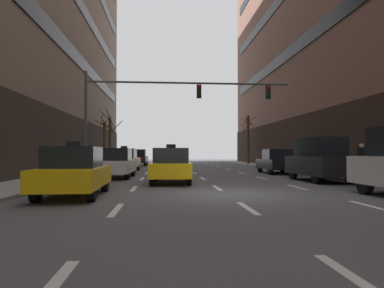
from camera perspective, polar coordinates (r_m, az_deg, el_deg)
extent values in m
plane|color=#515156|center=(11.83, 5.60, -8.12)|extent=(120.00, 120.00, 0.00)
cube|color=silver|center=(8.75, -12.28, -10.44)|extent=(0.16, 2.00, 0.01)
cube|color=silver|center=(13.68, -9.47, -7.18)|extent=(0.16, 2.00, 0.01)
cube|color=silver|center=(18.65, -8.17, -5.65)|extent=(0.16, 2.00, 0.01)
cube|color=silver|center=(23.63, -7.43, -4.76)|extent=(0.16, 2.00, 0.01)
cube|color=silver|center=(28.62, -6.94, -4.18)|extent=(0.16, 2.00, 0.01)
cube|color=silver|center=(33.61, -6.60, -3.77)|extent=(0.16, 2.00, 0.01)
cube|color=silver|center=(38.60, -6.34, -3.47)|extent=(0.16, 2.00, 0.01)
cube|color=silver|center=(43.60, -6.15, -3.24)|extent=(0.16, 2.00, 0.01)
cube|color=silver|center=(4.35, 25.93, -19.70)|extent=(0.16, 2.00, 0.01)
cube|color=silver|center=(8.92, 9.09, -10.28)|extent=(0.16, 2.00, 0.01)
cube|color=silver|center=(13.79, 4.11, -7.15)|extent=(0.16, 2.00, 0.01)
cube|color=silver|center=(18.73, 1.77, -5.64)|extent=(0.16, 2.00, 0.01)
cube|color=silver|center=(23.69, 0.42, -4.76)|extent=(0.16, 2.00, 0.01)
cube|color=silver|center=(28.67, -0.47, -4.19)|extent=(0.16, 2.00, 0.01)
cube|color=silver|center=(33.65, -1.09, -3.78)|extent=(0.16, 2.00, 0.01)
cube|color=silver|center=(38.64, -1.55, -3.48)|extent=(0.16, 2.00, 0.01)
cube|color=silver|center=(43.63, -1.90, -3.24)|extent=(0.16, 2.00, 0.01)
cube|color=silver|center=(10.17, 27.27, -9.04)|extent=(0.16, 2.00, 0.01)
cube|color=silver|center=(14.63, 16.79, -6.77)|extent=(0.16, 2.00, 0.01)
cube|color=silver|center=(19.36, 11.35, -5.48)|extent=(0.16, 2.00, 0.01)
cube|color=silver|center=(24.19, 8.08, -4.68)|extent=(0.16, 2.00, 0.01)
cube|color=silver|center=(29.08, 5.90, -4.14)|extent=(0.16, 2.00, 0.01)
cube|color=silver|center=(34.01, 4.36, -3.75)|extent=(0.16, 2.00, 0.01)
cube|color=silver|center=(38.95, 3.20, -3.46)|extent=(0.16, 2.00, 0.01)
cube|color=silver|center=(43.91, 2.31, -3.23)|extent=(0.16, 2.00, 0.01)
cylinder|color=black|center=(27.52, -12.23, -3.57)|extent=(0.25, 0.68, 0.67)
cylinder|color=black|center=(27.28, -8.85, -3.61)|extent=(0.25, 0.68, 0.67)
cylinder|color=black|center=(24.81, -13.35, -3.81)|extent=(0.25, 0.68, 0.67)
cylinder|color=black|center=(24.55, -9.60, -3.85)|extent=(0.25, 0.68, 0.67)
cube|color=yellow|center=(26.02, -10.99, -2.99)|extent=(2.07, 4.56, 0.65)
cube|color=black|center=(25.80, -11.05, -1.51)|extent=(1.72, 2.01, 0.69)
cube|color=white|center=(28.29, -11.61, -2.63)|extent=(0.21, 0.09, 0.14)
cube|color=red|center=(23.96, -13.35, -2.84)|extent=(0.21, 0.09, 0.14)
cube|color=white|center=(28.11, -8.97, -2.65)|extent=(0.21, 0.09, 0.14)
cube|color=red|center=(23.74, -10.24, -2.87)|extent=(0.21, 0.09, 0.14)
cube|color=black|center=(25.81, -11.04, -0.53)|extent=(0.46, 0.22, 0.18)
cylinder|color=black|center=(20.97, -13.90, -4.28)|extent=(0.23, 0.65, 0.65)
cylinder|color=black|center=(20.73, -9.61, -4.33)|extent=(0.23, 0.65, 0.65)
cylinder|color=black|center=(18.37, -15.44, -4.67)|extent=(0.23, 0.65, 0.65)
cylinder|color=black|center=(18.10, -10.55, -4.75)|extent=(0.23, 0.65, 0.65)
cube|color=white|center=(19.51, -12.34, -3.57)|extent=(1.92, 4.38, 0.63)
cube|color=black|center=(19.30, -12.43, -1.67)|extent=(1.62, 1.91, 0.67)
cube|color=white|center=(21.71, -13.10, -3.06)|extent=(0.20, 0.08, 0.14)
cube|color=red|center=(17.54, -15.50, -3.44)|extent=(0.20, 0.08, 0.14)
cube|color=white|center=(21.52, -9.77, -3.09)|extent=(0.20, 0.08, 0.14)
cube|color=red|center=(17.31, -11.39, -3.49)|extent=(0.20, 0.08, 0.14)
cylinder|color=black|center=(17.35, -5.92, -4.93)|extent=(0.24, 0.64, 0.64)
cylinder|color=black|center=(17.33, -0.81, -4.95)|extent=(0.24, 0.64, 0.64)
cylinder|color=black|center=(14.77, -6.53, -5.55)|extent=(0.24, 0.64, 0.64)
cylinder|color=black|center=(14.74, -0.52, -5.56)|extent=(0.24, 0.64, 0.64)
cube|color=yellow|center=(16.01, -3.44, -4.13)|extent=(1.93, 4.30, 0.62)
cube|color=black|center=(15.80, -3.45, -1.86)|extent=(1.61, 1.89, 0.65)
cube|color=white|center=(18.10, -5.29, -3.47)|extent=(0.20, 0.08, 0.13)
cube|color=red|center=(13.96, -6.13, -4.08)|extent=(0.20, 0.08, 0.13)
cube|color=white|center=(18.08, -1.36, -3.48)|extent=(0.20, 0.08, 0.13)
cube|color=red|center=(13.93, -1.03, -4.09)|extent=(0.20, 0.08, 0.13)
cube|color=black|center=(15.80, -3.44, -0.36)|extent=(0.43, 0.21, 0.17)
cylinder|color=black|center=(13.08, -20.64, -6.02)|extent=(0.22, 0.63, 0.62)
cylinder|color=black|center=(12.78, -14.02, -6.18)|extent=(0.22, 0.63, 0.62)
cylinder|color=black|center=(10.64, -24.18, -7.06)|extent=(0.22, 0.63, 0.62)
cylinder|color=black|center=(10.27, -16.07, -7.34)|extent=(0.22, 0.63, 0.62)
cube|color=yellow|center=(11.64, -18.62, -5.12)|extent=(1.83, 4.20, 0.61)
cube|color=black|center=(11.43, -18.80, -2.05)|extent=(1.55, 1.83, 0.64)
cube|color=white|center=(13.76, -19.21, -4.09)|extent=(0.19, 0.08, 0.13)
cube|color=red|center=(9.84, -24.75, -5.13)|extent=(0.19, 0.08, 0.13)
cube|color=white|center=(13.53, -14.17, -4.18)|extent=(0.19, 0.08, 0.13)
cube|color=red|center=(9.51, -17.75, -5.33)|extent=(0.19, 0.08, 0.13)
cube|color=black|center=(11.43, -18.79, -0.01)|extent=(0.42, 0.20, 0.17)
cylinder|color=black|center=(38.87, -9.90, -2.94)|extent=(0.24, 0.70, 0.69)
cylinder|color=black|center=(38.73, -7.43, -2.95)|extent=(0.24, 0.70, 0.69)
cylinder|color=black|center=(36.06, -10.37, -3.05)|extent=(0.24, 0.70, 0.69)
cylinder|color=black|center=(35.91, -7.71, -3.07)|extent=(0.24, 0.70, 0.69)
cube|color=black|center=(37.37, -8.85, -2.49)|extent=(1.99, 4.64, 0.67)
cube|color=black|center=(37.16, -8.87, -1.43)|extent=(1.70, 2.01, 0.71)
cube|color=white|center=(39.69, -9.54, -2.25)|extent=(0.21, 0.09, 0.15)
cube|color=red|center=(35.18, -10.26, -2.36)|extent=(0.21, 0.09, 0.15)
cube|color=white|center=(39.58, -7.59, -2.26)|extent=(0.21, 0.09, 0.15)
cube|color=red|center=(35.06, -8.06, -2.37)|extent=(0.21, 0.09, 0.15)
cylinder|color=black|center=(12.93, 26.39, -5.89)|extent=(0.24, 0.68, 0.68)
cube|color=white|center=(13.69, 25.05, -3.03)|extent=(0.21, 0.09, 0.14)
cylinder|color=black|center=(18.84, 16.18, -4.58)|extent=(0.23, 0.65, 0.65)
cylinder|color=black|center=(19.48, 20.50, -4.45)|extent=(0.23, 0.65, 0.65)
cylinder|color=black|center=(16.40, 19.65, -5.03)|extent=(0.23, 0.65, 0.65)
cylinder|color=black|center=(17.13, 24.44, -4.83)|extent=(0.23, 0.65, 0.65)
cube|color=black|center=(17.92, 20.10, -3.30)|extent=(1.89, 4.37, 0.89)
cube|color=black|center=(17.91, 20.07, -0.46)|extent=(1.62, 2.59, 0.89)
cube|color=white|center=(19.61, 15.71, -2.71)|extent=(0.20, 0.08, 0.14)
cube|color=red|center=(15.72, 21.38, -2.99)|extent=(0.20, 0.08, 0.14)
cube|color=white|center=(20.11, 19.09, -2.65)|extent=(0.20, 0.08, 0.14)
cube|color=red|center=(16.34, 25.36, -2.89)|extent=(0.20, 0.08, 0.14)
cylinder|color=black|center=(24.98, 11.05, -3.83)|extent=(0.23, 0.65, 0.65)
cylinder|color=black|center=(25.41, 14.48, -3.77)|extent=(0.23, 0.65, 0.65)
cylinder|color=black|center=(22.43, 12.69, -4.10)|extent=(0.23, 0.65, 0.65)
cylinder|color=black|center=(22.90, 16.47, -4.02)|extent=(0.23, 0.65, 0.65)
cube|color=black|center=(23.90, 13.64, -3.18)|extent=(1.93, 4.35, 0.63)
cube|color=black|center=(23.71, 13.76, -1.63)|extent=(1.62, 1.90, 0.66)
cube|color=white|center=(25.77, 10.95, -2.82)|extent=(0.20, 0.08, 0.14)
cube|color=red|center=(21.70, 13.63, -3.07)|extent=(0.20, 0.08, 0.14)
cube|color=white|center=(26.10, 13.64, -2.79)|extent=(0.20, 0.08, 0.14)
cube|color=red|center=(22.09, 16.77, -3.02)|extent=(0.20, 0.08, 0.14)
cylinder|color=#4C4C51|center=(22.30, -17.00, 3.49)|extent=(0.18, 0.18, 6.26)
cylinder|color=#4C4C51|center=(22.19, -0.50, 9.93)|extent=(12.67, 0.12, 0.12)
cube|color=black|center=(22.15, 1.15, 8.58)|extent=(0.28, 0.24, 0.84)
sphere|color=red|center=(22.06, 1.19, 9.31)|extent=(0.17, 0.17, 0.17)
sphere|color=#523505|center=(22.01, 1.19, 8.64)|extent=(0.17, 0.17, 0.17)
sphere|color=#073E10|center=(21.97, 1.19, 7.98)|extent=(0.17, 0.17, 0.17)
cube|color=black|center=(23.02, 12.32, 8.23)|extent=(0.28, 0.24, 0.84)
sphere|color=red|center=(22.93, 12.42, 8.93)|extent=(0.17, 0.17, 0.17)
sphere|color=#523505|center=(22.88, 12.43, 8.29)|extent=(0.17, 0.17, 0.17)
sphere|color=#073E10|center=(22.84, 12.43, 7.65)|extent=(0.17, 0.17, 0.17)
cylinder|color=#4C3823|center=(40.08, 9.17, 0.72)|extent=(0.31, 0.31, 5.46)
cylinder|color=#42301E|center=(39.68, 9.41, 3.50)|extent=(1.14, 0.17, 1.00)
cylinder|color=#42301E|center=(41.05, 9.10, 3.66)|extent=(1.71, 0.40, 0.99)
cylinder|color=#42301E|center=(39.58, 8.92, 3.55)|extent=(1.19, 0.69, 0.81)
cylinder|color=#42301E|center=(40.60, 9.09, 2.91)|extent=(0.94, 0.18, 1.12)
cylinder|color=#42301E|center=(40.20, 8.37, 2.52)|extent=(0.44, 1.10, 0.67)
cylinder|color=#4C3823|center=(32.73, -14.13, 0.01)|extent=(0.27, 0.27, 4.08)
cylinder|color=#42301E|center=(32.71, -13.10, 3.04)|extent=(0.10, 1.23, 1.39)
cylinder|color=#42301E|center=(31.97, -14.17, 2.98)|extent=(1.71, 0.28, 1.04)
cylinder|color=#42301E|center=(32.66, -13.16, 3.36)|extent=(0.25, 1.18, 1.30)
cylinder|color=#42301E|center=(32.47, -13.17, 3.94)|extent=(0.69, 1.25, 1.75)
cylinder|color=#42301E|center=(32.25, -13.75, 3.03)|extent=(1.12, 0.67, 1.38)
cylinder|color=#4C3823|center=(35.84, -13.29, 0.47)|extent=(0.25, 0.25, 4.82)
cylinder|color=#42301E|center=(36.30, -13.98, 3.29)|extent=(0.65, 1.07, 1.37)
cylinder|color=#42301E|center=(35.22, -13.51, 2.61)|extent=(1.45, 0.15, 1.00)
cylinder|color=#42301E|center=(36.54, -12.32, 2.74)|extent=(1.48, 1.10, 1.20)
cylinder|color=#42301E|center=(36.12, -14.50, 3.89)|extent=(0.10, 1.62, 1.44)
cylinder|color=#42301E|center=(35.42, -13.85, 4.35)|extent=(1.33, 0.61, 1.35)
cylinder|color=#383D59|center=(26.78, 18.13, -3.14)|extent=(0.13, 0.13, 0.82)
cylinder|color=#383D59|center=(26.62, 18.07, -3.15)|extent=(0.13, 0.13, 0.82)
cube|color=gray|center=(26.69, 18.09, -1.65)|extent=(0.35, 0.39, 0.58)
sphere|color=beige|center=(26.69, 18.08, -0.80)|extent=(0.21, 0.21, 0.21)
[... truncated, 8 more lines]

